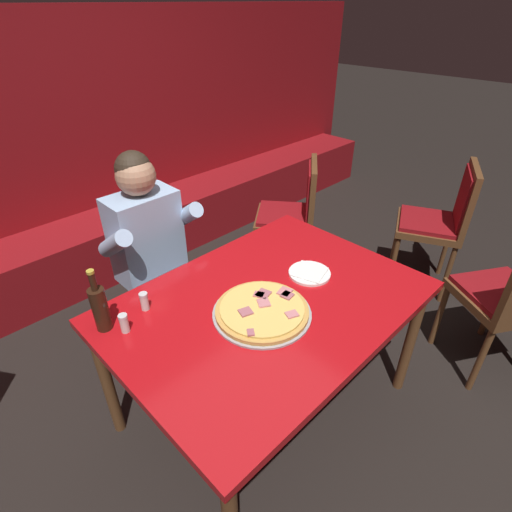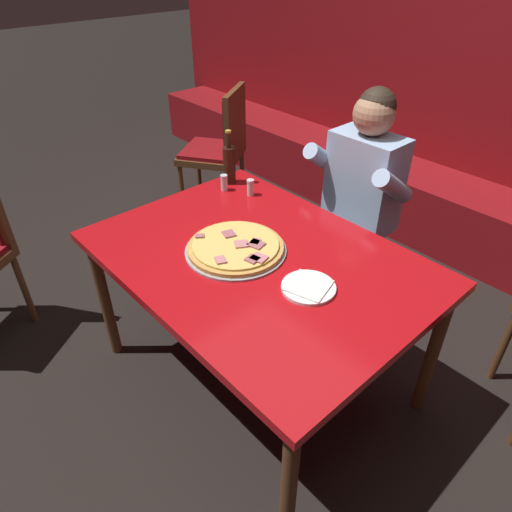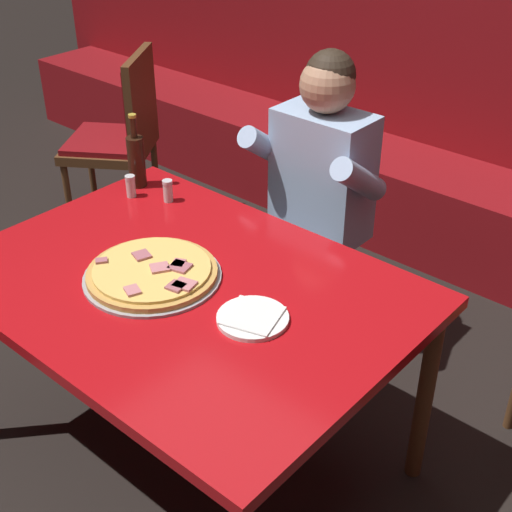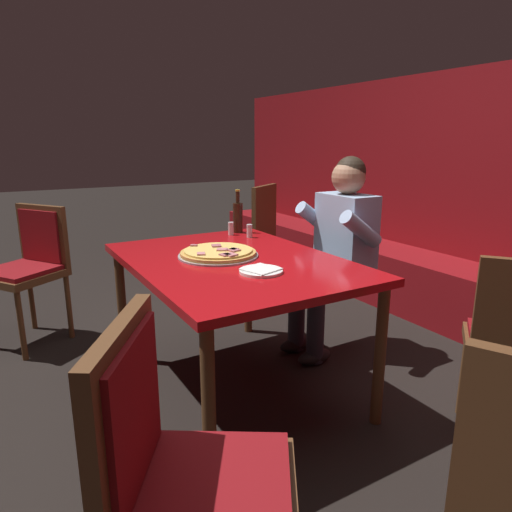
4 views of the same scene
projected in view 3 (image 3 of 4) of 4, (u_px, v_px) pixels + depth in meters
The scene contains 11 objects.
ground_plane at pixel (194, 453), 2.62m from camera, with size 24.00×24.00×0.00m, color black.
booth_wall_panel at pixel (500, 63), 3.51m from camera, with size 6.80×0.16×1.90m, color maroon.
booth_bench at pixel (448, 214), 3.68m from camera, with size 6.46×0.48×0.46m, color maroon.
main_dining_table at pixel (184, 301), 2.25m from camera, with size 1.42×1.02×0.76m.
pizza at pixel (152, 273), 2.22m from camera, with size 0.43×0.43×0.05m.
plate_white_paper at pixel (253, 318), 2.04m from camera, with size 0.21×0.21×0.02m.
beer_bottle at pixel (136, 159), 2.73m from camera, with size 0.07×0.07×0.29m.
shaker_red_pepper_flakes at pixel (131, 187), 2.69m from camera, with size 0.04×0.04×0.09m.
shaker_parmesan at pixel (168, 192), 2.65m from camera, with size 0.04×0.04×0.09m.
diner_seated_blue_shirt at pixel (309, 199), 2.80m from camera, with size 0.53×0.53×1.27m.
dining_chair_side_aisle at pixel (122, 131), 3.76m from camera, with size 0.61×0.61×0.98m.
Camera 3 is at (1.38, -1.24, 2.00)m, focal length 50.00 mm.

